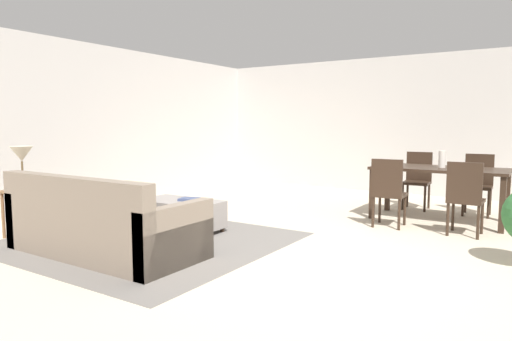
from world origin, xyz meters
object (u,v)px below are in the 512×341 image
Objects in this scene: couch at (102,227)px; dining_chair_near_left at (388,189)px; vase_centerpiece at (442,159)px; side_table at (24,200)px; dining_chair_far_right at (478,181)px; book_on_ottoman at (190,199)px; ottoman_table at (181,213)px; table_lamp at (22,156)px; dining_chair_near_right at (465,194)px; dining_chair_far_left at (418,177)px; dining_table at (439,174)px.

dining_chair_near_left is (2.16, 2.88, 0.23)m from couch.
vase_centerpiece is at bearing 59.23° from dining_chair_near_left.
dining_chair_far_right is at bearing 45.63° from side_table.
book_on_ottoman is at bearing -142.25° from dining_chair_near_left.
vase_centerpiece is (2.68, 2.48, 0.65)m from ottoman_table.
vase_centerpiece is (4.04, 3.75, -0.12)m from table_lamp.
dining_chair_near_right is (3.11, 1.68, 0.29)m from ottoman_table.
dining_table is at bearing -58.87° from dining_chair_far_left.
dining_chair_far_right is at bearing 63.59° from vase_centerpiece.
dining_chair_far_left reaches higher than side_table.
side_table is at bearing -127.84° from dining_chair_far_left.
dining_table is (2.65, 2.48, 0.44)m from ottoman_table.
side_table is at bearing -134.37° from dining_chair_far_right.
book_on_ottoman is (-2.52, -2.43, -0.25)m from dining_table.
dining_chair_far_left is at bearing 121.13° from dining_table.
table_lamp is 6.35m from dining_chair_far_right.
vase_centerpiece is (4.04, 3.75, 0.42)m from side_table.
ottoman_table is at bearing -137.20° from vase_centerpiece.
dining_chair_near_right is (0.93, 0.04, 0.00)m from dining_chair_near_left.
ottoman_table is at bearing -123.48° from dining_chair_far_left.
couch is 2.35× the size of dining_chair_far_right.
dining_chair_near_right is at bearing 28.59° from book_on_ottoman.
couch is 4.11× the size of table_lamp.
dining_table is at bearing 43.09° from table_lamp.
couch reaches higher than dining_table.
dining_chair_near_left is at bearing -120.77° from vase_centerpiece.
dining_chair_near_left is (-0.47, -0.84, -0.15)m from dining_table.
dining_table is 0.94m from dining_chair_near_right.
table_lamp is (-0.00, 0.00, 0.53)m from side_table.
dining_chair_near_left and dining_chair_far_right have the same top height.
table_lamp is 5.50m from dining_table.
dining_chair_near_left is (3.54, 2.91, 0.06)m from side_table.
dining_chair_near_right is at bearing 33.39° from table_lamp.
dining_table is at bearing 43.93° from book_on_ottoman.
dining_chair_near_left is 0.93m from dining_chair_near_right.
dining_chair_near_right is (0.46, -0.81, -0.15)m from dining_table.
table_lamp reaches higher than dining_table.
dining_chair_far_right is 3.54× the size of book_on_ottoman.
table_lamp is 0.57× the size of dining_chair_near_left.
table_lamp reaches higher than dining_chair_near_left.
ottoman_table is 1.17× the size of dining_chair_near_right.
table_lamp is (-1.38, -0.03, 0.70)m from couch.
dining_table is 7.52× the size of vase_centerpiece.
vase_centerpiece is at bearing 118.22° from dining_chair_near_right.
couch is 5.43m from dining_chair_far_right.
table_lamp reaches higher than side_table.
couch reaches higher than side_table.
dining_chair_far_left reaches higher than ottoman_table.
dining_chair_far_left is at bearing 52.16° from table_lamp.
couch is at bearing -89.21° from ottoman_table.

